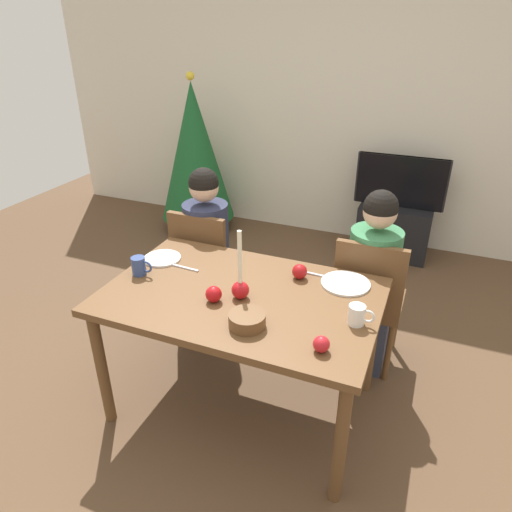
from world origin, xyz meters
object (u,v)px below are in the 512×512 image
object	(u,v)px
tv_stand	(394,230)
mug_left	(139,266)
person_right_child	(370,286)
apple_by_right_mug	(300,272)
tv	(401,182)
mug_right	(357,315)
candle_centerpiece	(240,285)
plate_left	(162,258)
apple_by_left_plate	(214,294)
chair_left	(206,263)
christmas_tree	(195,152)
person_left_child	(207,254)
plate_right	(346,283)
bowl_walnuts	(247,320)
apple_near_candle	(321,344)
chair_right	(368,296)
dining_table	(241,307)

from	to	relation	value
tv_stand	mug_left	xyz separation A→B (m)	(-1.12, -2.33, 0.56)
person_right_child	apple_by_right_mug	world-z (taller)	person_right_child
tv	mug_right	bearing A→B (deg)	-88.26
candle_centerpiece	mug_right	bearing A→B (deg)	-0.03
plate_left	apple_by_left_plate	size ratio (longest dim) A/B	2.61
chair_left	candle_centerpiece	distance (m)	0.91
tv_stand	tv	size ratio (longest dim) A/B	0.81
christmas_tree	mug_left	distance (m)	2.33
apple_by_right_mug	person_left_child	bearing A→B (deg)	153.77
plate_right	apple_by_right_mug	world-z (taller)	apple_by_right_mug
tv	bowl_walnuts	size ratio (longest dim) A/B	4.61
candle_centerpiece	mug_left	distance (m)	0.61
person_right_child	candle_centerpiece	distance (m)	0.91
person_left_child	plate_left	world-z (taller)	person_left_child
person_left_child	apple_near_candle	size ratio (longest dim) A/B	16.09
plate_left	plate_right	xyz separation A→B (m)	(1.05, 0.12, 0.00)
chair_left	chair_right	xyz separation A→B (m)	(1.11, 0.00, 0.00)
apple_near_candle	apple_by_left_plate	bearing A→B (deg)	163.77
chair_right	dining_table	bearing A→B (deg)	-132.96
plate_right	person_right_child	bearing A→B (deg)	75.33
tv_stand	apple_by_left_plate	world-z (taller)	apple_by_left_plate
dining_table	chair_left	distance (m)	0.83
bowl_walnuts	plate_right	bearing A→B (deg)	57.89
mug_right	person_right_child	bearing A→B (deg)	92.80
person_right_child	mug_left	distance (m)	1.36
dining_table	tv	size ratio (longest dim) A/B	1.77
person_right_child	apple_near_candle	size ratio (longest dim) A/B	16.09
apple_near_candle	mug_left	bearing A→B (deg)	166.52
dining_table	tv_stand	distance (m)	2.40
chair_left	bowl_walnuts	xyz separation A→B (m)	(0.68, -0.85, 0.27)
bowl_walnuts	person_left_child	bearing A→B (deg)	127.47
plate_left	mug_right	distance (m)	1.20
chair_left	apple_by_right_mug	xyz separation A→B (m)	(0.77, -0.35, 0.28)
chair_right	mug_left	bearing A→B (deg)	-151.21
person_right_child	tv_stand	size ratio (longest dim) A/B	1.83
tv	chair_right	bearing A→B (deg)	-88.72
chair_right	tv_stand	size ratio (longest dim) A/B	1.41
chair_left	tv_stand	xyz separation A→B (m)	(1.07, 1.69, -0.27)
tv	apple_near_candle	world-z (taller)	tv
chair_left	christmas_tree	distance (m)	1.81
christmas_tree	plate_right	size ratio (longest dim) A/B	6.03
plate_right	chair_left	bearing A→B (deg)	162.71
dining_table	chair_left	size ratio (longest dim) A/B	1.56
chair_right	mug_left	size ratio (longest dim) A/B	7.29
tv_stand	tv	xyz separation A→B (m)	(0.00, 0.00, 0.47)
person_right_child	tv	xyz separation A→B (m)	(-0.04, 1.66, 0.14)
tv	apple_by_right_mug	distance (m)	2.06
mug_right	apple_near_candle	size ratio (longest dim) A/B	1.68
plate_left	apple_near_candle	xyz separation A→B (m)	(1.08, -0.46, 0.03)
tv	plate_right	bearing A→B (deg)	-91.52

